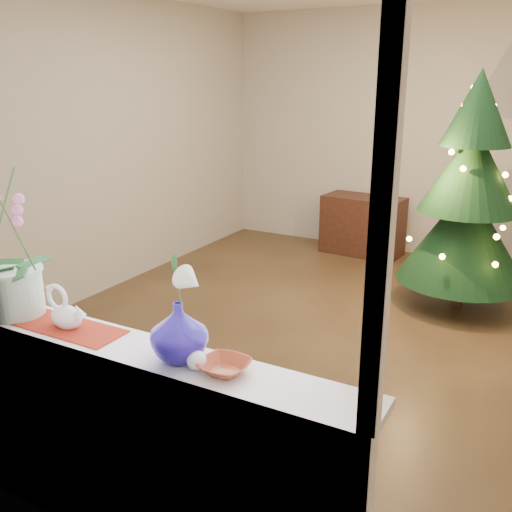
{
  "coord_description": "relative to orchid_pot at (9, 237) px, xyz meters",
  "views": [
    {
      "loc": [
        1.5,
        -3.95,
        1.95
      ],
      "look_at": [
        0.1,
        -1.4,
        1.04
      ],
      "focal_mm": 40.0,
      "sensor_mm": 36.0,
      "label": 1
    }
  ],
  "objects": [
    {
      "name": "ground",
      "position": [
        0.59,
        2.37,
        -1.29
      ],
      "size": [
        5.0,
        5.0,
        0.0
      ],
      "primitive_type": "plane",
      "color": "#382617",
      "rests_on": "ground"
    },
    {
      "name": "wall_back",
      "position": [
        0.59,
        4.87,
        0.06
      ],
      "size": [
        4.5,
        0.1,
        2.7
      ],
      "primitive_type": "cube",
      "color": "#BEB5A7",
      "rests_on": "ground"
    },
    {
      "name": "wall_front",
      "position": [
        0.59,
        -0.13,
        0.06
      ],
      "size": [
        4.5,
        0.1,
        2.7
      ],
      "primitive_type": "cube",
      "color": "#BEB5A7",
      "rests_on": "ground"
    },
    {
      "name": "wall_left",
      "position": [
        -1.66,
        2.37,
        0.06
      ],
      "size": [
        0.1,
        5.0,
        2.7
      ],
      "primitive_type": "cube",
      "color": "#BEB5A7",
      "rests_on": "ground"
    },
    {
      "name": "window_apron",
      "position": [
        0.59,
        -0.09,
        -0.85
      ],
      "size": [
        2.2,
        0.08,
        0.88
      ],
      "primitive_type": "cube",
      "color": "white",
      "rests_on": "ground"
    },
    {
      "name": "windowsill",
      "position": [
        0.59,
        0.0,
        -0.39
      ],
      "size": [
        2.2,
        0.26,
        0.04
      ],
      "primitive_type": "cube",
      "color": "white",
      "rests_on": "window_apron"
    },
    {
      "name": "window_frame",
      "position": [
        0.59,
        -0.1,
        0.41
      ],
      "size": [
        2.22,
        0.06,
        1.6
      ],
      "primitive_type": null,
      "color": "white",
      "rests_on": "windowsill"
    },
    {
      "name": "runner",
      "position": [
        0.21,
        0.0,
        -0.37
      ],
      "size": [
        0.7,
        0.2,
        0.01
      ],
      "primitive_type": "cube",
      "color": "maroon",
      "rests_on": "windowsill"
    },
    {
      "name": "orchid_pot",
      "position": [
        0.0,
        0.0,
        0.0
      ],
      "size": [
        0.28,
        0.28,
        0.74
      ],
      "primitive_type": null,
      "rotation": [
        0.0,
        0.0,
        -0.13
      ],
      "color": "beige",
      "rests_on": "windowsill"
    },
    {
      "name": "swan",
      "position": [
        0.3,
        0.0,
        -0.28
      ],
      "size": [
        0.23,
        0.17,
        0.18
      ],
      "primitive_type": null,
      "rotation": [
        0.0,
        0.0,
        -0.37
      ],
      "color": "silver",
      "rests_on": "windowsill"
    },
    {
      "name": "blue_vase",
      "position": [
        0.89,
        0.01,
        -0.24
      ],
      "size": [
        0.26,
        0.26,
        0.27
      ],
      "primitive_type": "imported",
      "rotation": [
        0.0,
        0.0,
        0.02
      ],
      "color": "navy",
      "rests_on": "windowsill"
    },
    {
      "name": "lily",
      "position": [
        0.89,
        0.01,
        -0.0
      ],
      "size": [
        0.15,
        0.08,
        0.2
      ],
      "primitive_type": null,
      "color": "silver",
      "rests_on": "blue_vase"
    },
    {
      "name": "paperweight",
      "position": [
        1.0,
        -0.03,
        -0.33
      ],
      "size": [
        0.09,
        0.09,
        0.07
      ],
      "primitive_type": "sphere",
      "rotation": [
        0.0,
        0.0,
        -0.32
      ],
      "color": "white",
      "rests_on": "windowsill"
    },
    {
      "name": "amber_dish",
      "position": [
        1.1,
        -0.0,
        -0.35
      ],
      "size": [
        0.16,
        0.16,
        0.04
      ],
      "primitive_type": "imported",
      "rotation": [
        0.0,
        0.0,
        -0.01
      ],
      "color": "#94371C",
      "rests_on": "windowsill"
    },
    {
      "name": "xmas_tree",
      "position": [
        1.38,
        3.48,
        -0.27
      ],
      "size": [
        1.16,
        1.16,
        2.03
      ],
      "primitive_type": null,
      "rotation": [
        0.0,
        0.0,
        -0.04
      ],
      "color": "black",
      "rests_on": "ground"
    },
    {
      "name": "side_table",
      "position": [
        0.11,
        4.57,
        -0.96
      ],
      "size": [
        0.92,
        0.52,
        0.67
      ],
      "primitive_type": "cube",
      "rotation": [
        0.0,
        0.0,
        -0.09
      ],
      "color": "black",
      "rests_on": "ground"
    }
  ]
}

